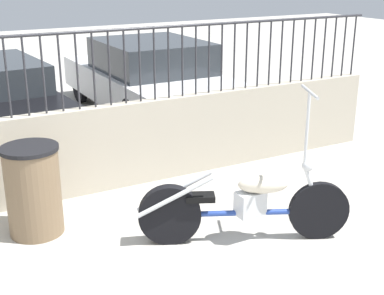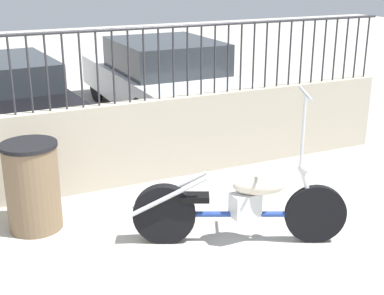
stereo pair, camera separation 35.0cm
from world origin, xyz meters
The scene contains 5 objects.
low_wall centered at (0.00, 2.90, 0.52)m, with size 10.10×0.18×1.04m.
fence_railing centered at (0.00, 2.90, 1.62)m, with size 10.10×0.04×0.89m.
motorcycle_blue centered at (1.71, 1.04, 0.39)m, with size 1.96×1.01×1.53m.
trash_bin centered at (0.01, 2.16, 0.47)m, with size 0.57×0.57×0.94m.
car_white centered at (2.94, 5.87, 0.67)m, with size 1.89×4.22×1.34m.
Camera 1 is at (-0.95, -2.94, 2.64)m, focal length 50.00 mm.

